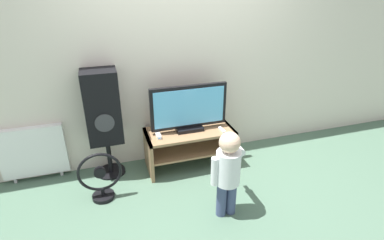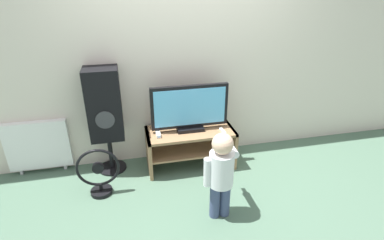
% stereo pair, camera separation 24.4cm
% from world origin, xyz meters
% --- Properties ---
extents(ground_plane, '(16.00, 16.00, 0.00)m').
position_xyz_m(ground_plane, '(0.00, 0.00, 0.00)').
color(ground_plane, '#4C6B56').
extents(wall_back, '(10.00, 0.06, 2.60)m').
position_xyz_m(wall_back, '(0.00, 0.55, 1.30)').
color(wall_back, silver).
rests_on(wall_back, ground_plane).
extents(tv_stand, '(1.01, 0.47, 0.46)m').
position_xyz_m(tv_stand, '(0.00, 0.23, 0.31)').
color(tv_stand, '#93704C').
rests_on(tv_stand, ground_plane).
extents(television, '(0.88, 0.20, 0.53)m').
position_xyz_m(television, '(0.00, 0.26, 0.72)').
color(television, black).
rests_on(television, tv_stand).
extents(game_console, '(0.05, 0.18, 0.04)m').
position_xyz_m(game_console, '(-0.38, 0.20, 0.48)').
color(game_console, white).
rests_on(game_console, tv_stand).
extents(remote_primary, '(0.05, 0.13, 0.03)m').
position_xyz_m(remote_primary, '(0.35, 0.11, 0.47)').
color(remote_primary, white).
rests_on(remote_primary, tv_stand).
extents(child, '(0.33, 0.49, 0.87)m').
position_xyz_m(child, '(0.08, -0.66, 0.51)').
color(child, '#3F4C72').
rests_on(child, ground_plane).
extents(speaker_tower, '(0.36, 0.32, 1.22)m').
position_xyz_m(speaker_tower, '(-0.92, 0.35, 0.80)').
color(speaker_tower, black).
rests_on(speaker_tower, ground_plane).
extents(floor_fan, '(0.43, 0.22, 0.53)m').
position_xyz_m(floor_fan, '(-1.03, -0.09, 0.24)').
color(floor_fan, black).
rests_on(floor_fan, ground_plane).
extents(radiator, '(0.68, 0.08, 0.63)m').
position_xyz_m(radiator, '(-1.70, 0.48, 0.34)').
color(radiator, white).
rests_on(radiator, ground_plane).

